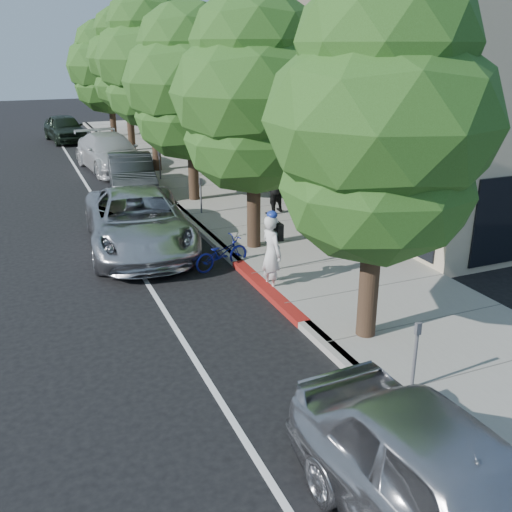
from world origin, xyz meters
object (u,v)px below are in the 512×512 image
street_tree_4 (126,60)px  street_tree_5 (108,67)px  street_tree_3 (151,61)px  dark_suv_far (65,128)px  street_tree_0 (381,126)px  white_pickup (110,153)px  dark_sedan (131,175)px  pedestrian (271,187)px  near_car_a (453,498)px  cyclist (272,253)px  bicycle (222,253)px  street_tree_1 (254,96)px  street_tree_2 (190,84)px  silver_suv (138,221)px

street_tree_4 → street_tree_5: street_tree_4 is taller
street_tree_3 → dark_suv_far: 12.76m
street_tree_3 → street_tree_5: street_tree_3 is taller
street_tree_0 → white_pickup: street_tree_0 is taller
dark_sedan → dark_suv_far: dark_suv_far is taller
street_tree_5 → street_tree_3: bearing=-90.0°
pedestrian → white_pickup: bearing=-95.0°
near_car_a → pedestrian: 14.51m
cyclist → dark_suv_far: 26.54m
cyclist → bicycle: bearing=13.1°
street_tree_3 → white_pickup: (-1.94, 1.50, -4.22)m
street_tree_0 → bicycle: (-1.37, 5.00, -3.96)m
street_tree_0 → street_tree_4: (0.00, 24.00, 0.61)m
street_tree_0 → street_tree_4: 24.01m
street_tree_3 → cyclist: size_ratio=4.28×
street_tree_1 → dark_suv_far: (-3.10, 23.62, -3.62)m
street_tree_2 → street_tree_4: bearing=90.0°
bicycle → silver_suv: 3.07m
street_tree_3 → street_tree_1: bearing=-90.0°
dark_sedan → street_tree_3: bearing=68.7°
street_tree_4 → dark_suv_far: street_tree_4 is taller
white_pickup → near_car_a: (-0.12, -24.40, -0.01)m
street_tree_2 → bicycle: (-1.37, -7.00, -4.02)m
dark_suv_far → cyclist: bearing=-91.6°
street_tree_1 → dark_sedan: (-1.94, 8.34, -3.66)m
cyclist → street_tree_4: bearing=-9.4°
white_pickup → dark_suv_far: white_pickup is taller
dark_sedan → near_car_a: (-0.12, -19.24, 0.05)m
street_tree_2 → pedestrian: bearing=-56.6°
street_tree_0 → street_tree_4: bearing=90.0°
street_tree_4 → silver_suv: bearing=-100.6°
street_tree_1 → white_pickup: (-1.94, 13.50, -3.60)m
bicycle → white_pickup: white_pickup is taller
pedestrian → bicycle: bearing=25.2°
silver_suv → street_tree_0: bearing=-62.6°
street_tree_5 → near_car_a: street_tree_5 is taller
street_tree_4 → white_pickup: bearing=-113.3°
cyclist → white_pickup: cyclist is taller
street_tree_1 → street_tree_2: (-0.00, 6.00, -0.01)m
dark_suv_far → street_tree_3: bearing=-81.9°
street_tree_0 → bicycle: bearing=105.3°
street_tree_4 → white_pickup: street_tree_4 is taller
street_tree_1 → pedestrian: street_tree_1 is taller
street_tree_2 → bicycle: 8.19m
cyclist → near_car_a: bearing=162.9°
street_tree_1 → cyclist: bearing=-103.9°
street_tree_0 → dark_suv_far: 30.00m
street_tree_0 → silver_suv: bearing=112.5°
near_car_a → bicycle: bearing=82.6°
street_tree_1 → near_car_a: street_tree_1 is taller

